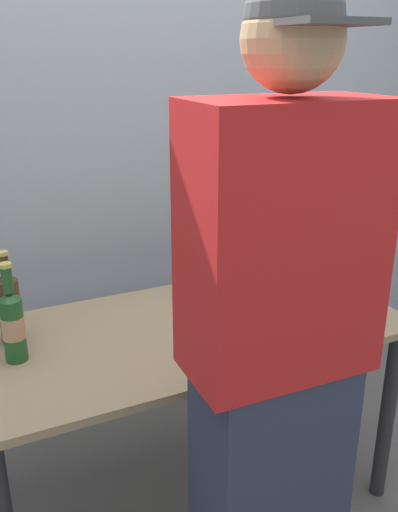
# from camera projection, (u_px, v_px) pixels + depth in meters

# --- Properties ---
(ground_plane) EXTENTS (8.00, 8.00, 0.00)m
(ground_plane) POSITION_uv_depth(u_px,v_px,m) (189.00, 496.00, 2.17)
(ground_plane) COLOR slate
(ground_plane) RESTS_ON ground
(desk) EXTENTS (1.49, 0.72, 0.75)m
(desk) POSITION_uv_depth(u_px,v_px,m) (188.00, 352.00, 1.95)
(desk) COLOR #9E8460
(desk) RESTS_ON ground
(laptop) EXTENTS (0.31, 0.29, 0.22)m
(laptop) POSITION_uv_depth(u_px,v_px,m) (254.00, 294.00, 2.05)
(laptop) COLOR black
(laptop) RESTS_ON desk
(beer_bottle_brown) EXTENTS (0.07, 0.07, 0.32)m
(beer_bottle_brown) POSITION_uv_depth(u_px,v_px,m) (13.00, 324.00, 1.66)
(beer_bottle_brown) COLOR #1E5123
(beer_bottle_brown) RESTS_ON desk
(beer_bottle_green) EXTENTS (0.07, 0.07, 0.31)m
(beer_bottle_green) POSITION_uv_depth(u_px,v_px,m) (9.00, 306.00, 1.77)
(beer_bottle_green) COLOR #472B14
(beer_bottle_green) RESTS_ON desk
(person_figure) EXTENTS (0.43, 0.30, 1.79)m
(person_figure) POSITION_uv_depth(u_px,v_px,m) (274.00, 377.00, 1.32)
(person_figure) COLOR #2D3347
(person_figure) RESTS_ON ground
(coffee_mug) EXTENTS (0.12, 0.09, 0.11)m
(coffee_mug) POSITION_uv_depth(u_px,v_px,m) (350.00, 300.00, 1.99)
(coffee_mug) COLOR #19598C
(coffee_mug) RESTS_ON desk
(back_wall) EXTENTS (6.00, 0.10, 2.60)m
(back_wall) POSITION_uv_depth(u_px,v_px,m) (120.00, 139.00, 2.29)
(back_wall) COLOR #99A3AD
(back_wall) RESTS_ON ground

